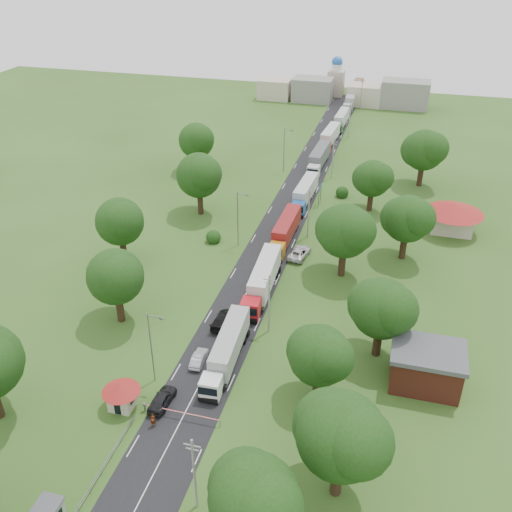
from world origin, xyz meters
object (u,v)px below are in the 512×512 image
(boom_barrier, at_px, (170,411))
(info_sign, at_px, (320,191))
(car_lane_front, at_px, (162,399))
(guard_booth, at_px, (121,392))
(car_lane_mid, at_px, (199,358))
(pedestrian_near, at_px, (153,420))
(truck_0, at_px, (227,349))

(boom_barrier, height_order, info_sign, info_sign)
(car_lane_front, bearing_deg, guard_booth, 22.29)
(car_lane_mid, bearing_deg, info_sign, -100.63)
(guard_booth, distance_m, car_lane_mid, 11.19)
(guard_booth, xyz_separation_m, car_lane_front, (4.20, 1.50, -1.35))
(car_lane_front, distance_m, pedestrian_near, 3.39)
(car_lane_mid, height_order, pedestrian_near, pedestrian_near)
(boom_barrier, relative_size, guard_booth, 2.10)
(info_sign, xyz_separation_m, car_lane_front, (-8.20, -58.50, -2.18))
(boom_barrier, height_order, pedestrian_near, pedestrian_near)
(boom_barrier, relative_size, info_sign, 2.25)
(guard_booth, relative_size, info_sign, 1.07)
(boom_barrier, xyz_separation_m, truck_0, (3.43, 10.39, 1.26))
(boom_barrier, bearing_deg, car_lane_front, 137.60)
(boom_barrier, bearing_deg, guard_booth, -179.99)
(pedestrian_near, bearing_deg, car_lane_front, 96.48)
(pedestrian_near, bearing_deg, truck_0, 68.87)
(guard_booth, relative_size, truck_0, 0.30)
(guard_booth, bearing_deg, truck_0, 48.27)
(guard_booth, distance_m, car_lane_front, 4.66)
(guard_booth, bearing_deg, boom_barrier, 0.01)
(boom_barrier, height_order, truck_0, truck_0)
(truck_0, bearing_deg, boom_barrier, -108.25)
(boom_barrier, xyz_separation_m, car_lane_front, (-1.64, 1.50, -0.07))
(truck_0, relative_size, car_lane_front, 3.05)
(guard_booth, bearing_deg, car_lane_mid, 58.65)
(guard_booth, xyz_separation_m, pedestrian_near, (4.60, -1.87, -1.26))
(guard_booth, relative_size, pedestrian_near, 2.43)
(boom_barrier, distance_m, car_lane_mid, 9.47)
(boom_barrier, height_order, car_lane_front, car_lane_front)
(boom_barrier, relative_size, car_lane_front, 1.92)
(pedestrian_near, bearing_deg, guard_booth, 157.65)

